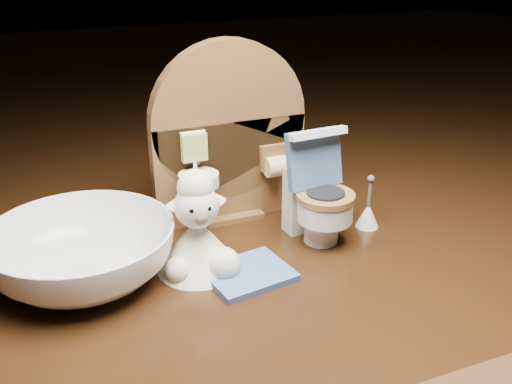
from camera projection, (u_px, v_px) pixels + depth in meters
backdrop_panel at (228, 144)px, 0.47m from camera, size 0.13×0.05×0.15m
toy_toilet at (317, 199)px, 0.45m from camera, size 0.05×0.06×0.09m
bath_mat at (248, 274)px, 0.40m from camera, size 0.06×0.06×0.00m
toilet_brush at (368, 213)px, 0.47m from camera, size 0.02×0.02×0.05m
plush_lamb at (198, 236)px, 0.40m from camera, size 0.06×0.06×0.08m
ceramic_bowl at (83, 254)px, 0.39m from camera, size 0.16×0.16×0.04m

